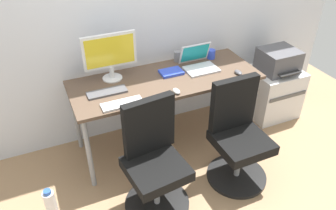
{
  "coord_description": "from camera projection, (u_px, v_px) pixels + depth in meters",
  "views": [
    {
      "loc": [
        -1.06,
        -2.46,
        2.28
      ],
      "look_at": [
        0.0,
        -0.05,
        0.49
      ],
      "focal_mm": 35.88,
      "sensor_mm": 36.0,
      "label": 1
    }
  ],
  "objects": [
    {
      "name": "keyboard_by_monitor",
      "position": [
        122.0,
        104.0,
        2.71
      ],
      "size": [
        0.34,
        0.12,
        0.02
      ],
      "primitive_type": "cube",
      "color": "silver",
      "rests_on": "desk"
    },
    {
      "name": "side_cabinet",
      "position": [
        272.0,
        92.0,
        3.79
      ],
      "size": [
        0.52,
        0.49,
        0.55
      ],
      "color": "silver",
      "rests_on": "ground"
    },
    {
      "name": "water_bottle_on_floor",
      "position": [
        51.0,
        205.0,
        2.64
      ],
      "size": [
        0.09,
        0.09,
        0.31
      ],
      "color": "white",
      "rests_on": "ground"
    },
    {
      "name": "mouse_by_laptop",
      "position": [
        176.0,
        91.0,
        2.86
      ],
      "size": [
        0.06,
        0.1,
        0.03
      ],
      "primitive_type": "ellipsoid",
      "color": "#B7B7B7",
      "rests_on": "desk"
    },
    {
      "name": "desktop_monitor",
      "position": [
        110.0,
        54.0,
        2.93
      ],
      "size": [
        0.48,
        0.18,
        0.43
      ],
      "color": "silver",
      "rests_on": "desk"
    },
    {
      "name": "notebook",
      "position": [
        171.0,
        72.0,
        3.15
      ],
      "size": [
        0.21,
        0.15,
        0.03
      ],
      "primitive_type": "cube",
      "color": "blue",
      "rests_on": "desk"
    },
    {
      "name": "open_laptop",
      "position": [
        199.0,
        62.0,
        3.22
      ],
      "size": [
        0.31,
        0.29,
        0.22
      ],
      "color": "silver",
      "rests_on": "desk"
    },
    {
      "name": "back_wall",
      "position": [
        148.0,
        6.0,
        3.08
      ],
      "size": [
        4.4,
        0.04,
        2.6
      ],
      "primitive_type": "cube",
      "color": "silver",
      "rests_on": "ground"
    },
    {
      "name": "mouse_by_monitor",
      "position": [
        238.0,
        72.0,
        3.14
      ],
      "size": [
        0.06,
        0.1,
        0.03
      ],
      "primitive_type": "ellipsoid",
      "color": "#515156",
      "rests_on": "desk"
    },
    {
      "name": "printer",
      "position": [
        278.0,
        60.0,
        3.57
      ],
      "size": [
        0.38,
        0.4,
        0.24
      ],
      "color": "#515156",
      "rests_on": "side_cabinet"
    },
    {
      "name": "desk",
      "position": [
        166.0,
        85.0,
        3.11
      ],
      "size": [
        1.75,
        0.67,
        0.76
      ],
      "color": "brown",
      "rests_on": "ground"
    },
    {
      "name": "office_chair_left",
      "position": [
        154.0,
        163.0,
        2.64
      ],
      "size": [
        0.54,
        0.54,
        0.94
      ],
      "color": "black",
      "rests_on": "ground"
    },
    {
      "name": "office_chair_right",
      "position": [
        238.0,
        137.0,
        2.9
      ],
      "size": [
        0.54,
        0.54,
        0.94
      ],
      "color": "black",
      "rests_on": "ground"
    },
    {
      "name": "ground_plane",
      "position": [
        166.0,
        141.0,
        3.5
      ],
      "size": [
        5.28,
        5.28,
        0.0
      ],
      "primitive_type": "plane",
      "color": "#9E7A56"
    },
    {
      "name": "pen_cup",
      "position": [
        177.0,
        56.0,
        3.33
      ],
      "size": [
        0.07,
        0.07,
        0.1
      ],
      "primitive_type": "cylinder",
      "color": "slate",
      "rests_on": "desk"
    },
    {
      "name": "coffee_mug",
      "position": [
        211.0,
        54.0,
        3.39
      ],
      "size": [
        0.08,
        0.08,
        0.09
      ],
      "primitive_type": "cylinder",
      "color": "blue",
      "rests_on": "desk"
    },
    {
      "name": "keyboard_by_laptop",
      "position": [
        107.0,
        92.0,
        2.86
      ],
      "size": [
        0.34,
        0.12,
        0.02
      ],
      "primitive_type": "cube",
      "color": "#515156",
      "rests_on": "desk"
    }
  ]
}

